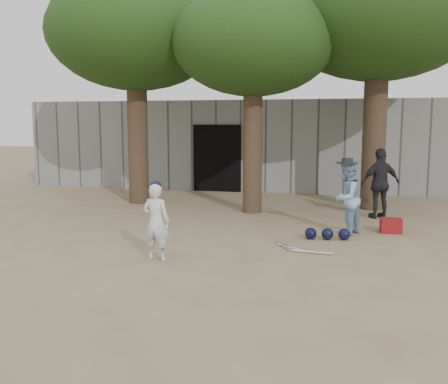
% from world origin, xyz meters
% --- Properties ---
extents(ground, '(70.00, 70.00, 0.00)m').
position_xyz_m(ground, '(0.00, 0.00, 0.00)').
color(ground, '#937C5E').
rests_on(ground, ground).
extents(boy_player, '(0.50, 0.35, 1.28)m').
position_xyz_m(boy_player, '(-0.19, -0.56, 0.64)').
color(boy_player, silver).
rests_on(boy_player, ground).
extents(spectator_blue, '(0.84, 0.90, 1.49)m').
position_xyz_m(spectator_blue, '(2.89, 2.06, 0.75)').
color(spectator_blue, '#83A6CB').
rests_on(spectator_blue, ground).
extents(spectator_dark, '(1.06, 0.79, 1.67)m').
position_xyz_m(spectator_dark, '(3.70, 4.07, 0.83)').
color(spectator_dark, black).
rests_on(spectator_dark, ground).
extents(red_bag, '(0.43, 0.34, 0.30)m').
position_xyz_m(red_bag, '(3.81, 2.45, 0.15)').
color(red_bag, maroon).
rests_on(red_bag, ground).
extents(back_building, '(16.00, 5.24, 3.00)m').
position_xyz_m(back_building, '(-0.00, 10.33, 1.50)').
color(back_building, gray).
rests_on(back_building, ground).
extents(helmet_row, '(0.87, 0.31, 0.23)m').
position_xyz_m(helmet_row, '(2.55, 1.53, 0.11)').
color(helmet_row, black).
rests_on(helmet_row, ground).
extents(bat_pile, '(1.09, 0.76, 0.06)m').
position_xyz_m(bat_pile, '(2.04, 0.58, 0.03)').
color(bat_pile, silver).
rests_on(bat_pile, ground).
extents(tree_row, '(11.40, 5.80, 6.69)m').
position_xyz_m(tree_row, '(0.74, 5.02, 4.69)').
color(tree_row, brown).
rests_on(tree_row, ground).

